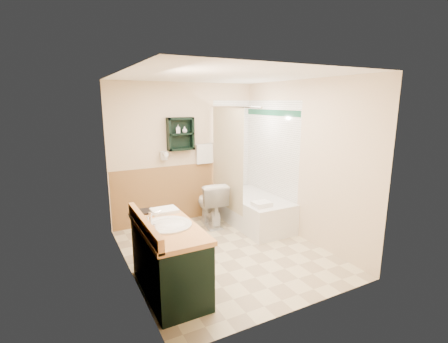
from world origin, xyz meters
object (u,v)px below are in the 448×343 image
at_px(hair_dryer, 164,156).
at_px(bathtub, 253,210).
at_px(toilet, 211,204).
at_px(soap_bottle_a, 178,131).
at_px(vanity, 169,259).
at_px(wall_shelf, 181,134).
at_px(soap_bottle_b, 185,130).
at_px(vanity_book, 140,204).

height_order(hair_dryer, bathtub, hair_dryer).
distance_m(toilet, soap_bottle_a, 1.34).
xyz_separation_m(hair_dryer, vanity, (-0.59, -1.99, -0.81)).
relative_size(wall_shelf, toilet, 0.71).
height_order(vanity, soap_bottle_b, soap_bottle_b).
distance_m(hair_dryer, soap_bottle_a, 0.47).
bearing_deg(vanity_book, vanity, -65.05).
height_order(vanity, toilet, vanity).
bearing_deg(bathtub, soap_bottle_b, 144.09).
height_order(wall_shelf, bathtub, wall_shelf).
distance_m(vanity, bathtub, 2.30).
bearing_deg(hair_dryer, bathtub, -28.53).
bearing_deg(vanity, vanity_book, 106.72).
relative_size(wall_shelf, soap_bottle_b, 5.21).
bearing_deg(soap_bottle_b, hair_dryer, 175.39).
distance_m(toilet, soap_bottle_b, 1.32).
height_order(toilet, soap_bottle_a, soap_bottle_a).
bearing_deg(vanity, soap_bottle_a, 66.47).
bearing_deg(soap_bottle_a, vanity_book, -125.85).
bearing_deg(wall_shelf, bathtub, -34.15).
height_order(bathtub, vanity_book, vanity_book).
distance_m(vanity_book, soap_bottle_a, 1.88).
relative_size(vanity, soap_bottle_b, 11.58).
xyz_separation_m(toilet, soap_bottle_b, (-0.30, 0.36, 1.23)).
distance_m(wall_shelf, toilet, 1.28).
bearing_deg(soap_bottle_b, soap_bottle_a, 180.00).
distance_m(wall_shelf, vanity, 2.45).
relative_size(toilet, soap_bottle_a, 5.43).
relative_size(hair_dryer, soap_bottle_b, 2.28).
bearing_deg(soap_bottle_a, wall_shelf, 6.73).
distance_m(soap_bottle_a, soap_bottle_b, 0.11).
distance_m(hair_dryer, bathtub, 1.78).
relative_size(wall_shelf, vanity_book, 2.59).
bearing_deg(toilet, wall_shelf, -36.76).
bearing_deg(vanity_book, soap_bottle_b, 59.45).
bearing_deg(vanity_book, toilet, 44.35).
bearing_deg(hair_dryer, toilet, -30.44).
bearing_deg(bathtub, vanity_book, -160.99).
xyz_separation_m(hair_dryer, soap_bottle_a, (0.26, -0.03, 0.40)).
distance_m(vanity, soap_bottle_b, 2.50).
height_order(vanity_book, soap_bottle_b, soap_bottle_b).
height_order(hair_dryer, soap_bottle_b, soap_bottle_b).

